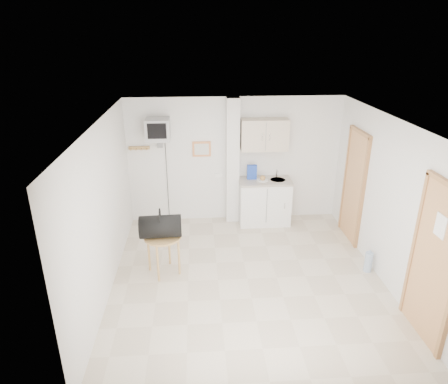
{
  "coord_description": "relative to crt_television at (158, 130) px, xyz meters",
  "views": [
    {
      "loc": [
        -0.75,
        -5.29,
        3.66
      ],
      "look_at": [
        -0.33,
        0.6,
        1.25
      ],
      "focal_mm": 32.0,
      "sensor_mm": 36.0,
      "label": 1
    }
  ],
  "objects": [
    {
      "name": "duffel_bag",
      "position": [
        0.11,
        -1.76,
        -1.09
      ],
      "size": [
        0.66,
        0.38,
        0.48
      ],
      "rotation": [
        0.0,
        0.0,
        0.05
      ],
      "color": "black",
      "rests_on": "round_table"
    },
    {
      "name": "water_bottle",
      "position": [
        3.43,
        -1.94,
        -1.76
      ],
      "size": [
        0.13,
        0.13,
        0.38
      ],
      "color": "#95ABC7",
      "rests_on": "ground"
    },
    {
      "name": "crt_television",
      "position": [
        0.0,
        0.0,
        0.0
      ],
      "size": [
        0.44,
        0.45,
        2.15
      ],
      "color": "slate",
      "rests_on": "ground"
    },
    {
      "name": "room_envelope",
      "position": [
        1.69,
        -1.93,
        -0.4
      ],
      "size": [
        4.24,
        4.54,
        2.55
      ],
      "color": "white",
      "rests_on": "ground"
    },
    {
      "name": "kitchenette",
      "position": [
        2.02,
        -0.02,
        -1.13
      ],
      "size": [
        1.03,
        0.58,
        2.1
      ],
      "color": "white",
      "rests_on": "ground"
    },
    {
      "name": "round_table",
      "position": [
        0.13,
        -1.74,
        -1.37
      ],
      "size": [
        0.59,
        0.59,
        0.66
      ],
      "rotation": [
        0.0,
        0.0,
        -0.29
      ],
      "color": "tan",
      "rests_on": "ground"
    },
    {
      "name": "ground",
      "position": [
        1.45,
        -2.02,
        -1.94
      ],
      "size": [
        4.5,
        4.5,
        0.0
      ],
      "primitive_type": "plane",
      "color": "beige",
      "rests_on": "ground"
    }
  ]
}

